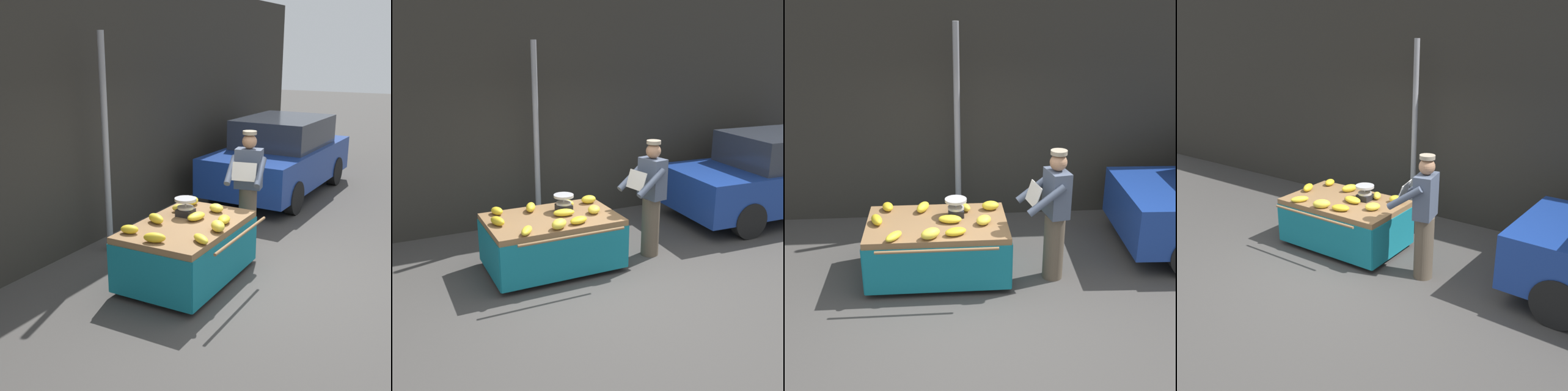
{
  "view_description": "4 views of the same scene",
  "coord_description": "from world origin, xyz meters",
  "views": [
    {
      "loc": [
        -5.81,
        -2.19,
        2.83
      ],
      "look_at": [
        -0.17,
        0.91,
        1.0
      ],
      "focal_mm": 47.5,
      "sensor_mm": 36.0,
      "label": 1
    },
    {
      "loc": [
        -2.72,
        -4.94,
        2.93
      ],
      "look_at": [
        -0.08,
        0.67,
        1.03
      ],
      "focal_mm": 44.05,
      "sensor_mm": 36.0,
      "label": 2
    },
    {
      "loc": [
        -0.48,
        -5.22,
        3.56
      ],
      "look_at": [
        -0.01,
        0.76,
        1.12
      ],
      "focal_mm": 48.32,
      "sensor_mm": 36.0,
      "label": 3
    },
    {
      "loc": [
        3.57,
        -4.39,
        3.19
      ],
      "look_at": [
        -0.08,
        0.85,
        0.91
      ],
      "focal_mm": 42.76,
      "sensor_mm": 36.0,
      "label": 4
    }
  ],
  "objects": [
    {
      "name": "ground_plane",
      "position": [
        0.0,
        0.0,
        0.0
      ],
      "size": [
        60.0,
        60.0,
        0.0
      ],
      "primitive_type": "plane",
      "color": "#423F3D"
    },
    {
      "name": "back_wall",
      "position": [
        0.0,
        2.81,
        1.96
      ],
      "size": [
        16.0,
        0.24,
        3.92
      ],
      "primitive_type": "cube",
      "color": "#2D2B26",
      "rests_on": "ground"
    },
    {
      "name": "street_pole",
      "position": [
        -0.23,
        2.29,
        1.53
      ],
      "size": [
        0.09,
        0.09,
        3.07
      ],
      "primitive_type": "cylinder",
      "color": "gray",
      "rests_on": "ground"
    },
    {
      "name": "banana_cart",
      "position": [
        -0.56,
        0.81,
        0.56
      ],
      "size": [
        1.79,
        1.32,
        0.75
      ],
      "color": "olive",
      "rests_on": "ground"
    },
    {
      "name": "weighing_scale",
      "position": [
        -0.31,
        0.98,
        0.87
      ],
      "size": [
        0.28,
        0.28,
        0.23
      ],
      "color": "black",
      "rests_on": "banana_cart"
    },
    {
      "name": "banana_bunch_0",
      "position": [
        -0.19,
        1.13,
        0.81
      ],
      "size": [
        0.21,
        0.24,
        0.1
      ],
      "primitive_type": "ellipsoid",
      "rotation": [
        0.0,
        0.0,
        0.57
      ],
      "color": "yellow",
      "rests_on": "banana_cart"
    },
    {
      "name": "banana_bunch_1",
      "position": [
        -0.39,
        0.78,
        0.8
      ],
      "size": [
        0.31,
        0.21,
        0.09
      ],
      "primitive_type": "ellipsoid",
      "rotation": [
        0.0,
        0.0,
        1.41
      ],
      "color": "yellow",
      "rests_on": "banana_cart"
    },
    {
      "name": "banana_bunch_2",
      "position": [
        0.02,
        0.7,
        0.81
      ],
      "size": [
        0.26,
        0.28,
        0.11
      ],
      "primitive_type": "ellipsoid",
      "rotation": [
        0.0,
        0.0,
        2.54
      ],
      "color": "yellow",
      "rests_on": "banana_cart"
    },
    {
      "name": "banana_bunch_3",
      "position": [
        -1.06,
        0.35,
        0.8
      ],
      "size": [
        0.24,
        0.29,
        0.09
      ],
      "primitive_type": "ellipsoid",
      "rotation": [
        0.0,
        0.0,
        2.55
      ],
      "color": "yellow",
      "rests_on": "banana_cart"
    },
    {
      "name": "banana_bunch_4",
      "position": [
        -0.33,
        0.41,
        0.8
      ],
      "size": [
        0.3,
        0.22,
        0.09
      ],
      "primitive_type": "ellipsoid",
      "rotation": [
        0.0,
        0.0,
        1.89
      ],
      "color": "gold",
      "rests_on": "banana_cart"
    },
    {
      "name": "banana_bunch_5",
      "position": [
        -1.3,
        0.8,
        0.81
      ],
      "size": [
        0.2,
        0.28,
        0.11
      ],
      "primitive_type": "ellipsoid",
      "rotation": [
        0.0,
        0.0,
        0.33
      ],
      "color": "gold",
      "rests_on": "banana_cart"
    },
    {
      "name": "banana_bunch_6",
      "position": [
        -1.2,
        1.22,
        0.81
      ],
      "size": [
        0.18,
        0.24,
        0.1
      ],
      "primitive_type": "ellipsoid",
      "rotation": [
        0.0,
        0.0,
        0.25
      ],
      "color": "gold",
      "rests_on": "banana_cart"
    },
    {
      "name": "banana_bunch_7",
      "position": [
        -0.63,
        0.35,
        0.82
      ],
      "size": [
        0.3,
        0.28,
        0.13
      ],
      "primitive_type": "ellipsoid",
      "rotation": [
        0.0,
        0.0,
        2.24
      ],
      "color": "yellow",
      "rests_on": "banana_cart"
    },
    {
      "name": "banana_bunch_8",
      "position": [
        -0.74,
        1.15,
        0.81
      ],
      "size": [
        0.22,
        0.29,
        0.12
      ],
      "primitive_type": "ellipsoid",
      "rotation": [
        0.0,
        0.0,
        2.73
      ],
      "color": "yellow",
      "rests_on": "banana_cart"
    },
    {
      "name": "banana_bunch_9",
      "position": [
        0.15,
        1.14,
        0.81
      ],
      "size": [
        0.24,
        0.19,
        0.12
      ],
      "primitive_type": "ellipsoid",
      "rotation": [
        0.0,
        0.0,
        1.66
      ],
      "color": "yellow",
      "rests_on": "banana_cart"
    },
    {
      "name": "vendor_person",
      "position": [
        0.9,
        0.62,
        0.87
      ],
      "size": [
        0.64,
        0.59,
        1.71
      ],
      "color": "brown",
      "rests_on": "ground"
    },
    {
      "name": "parked_car",
      "position": [
        3.97,
        1.23,
        0.75
      ],
      "size": [
        3.97,
        1.87,
        1.51
      ],
      "color": "navy",
      "rests_on": "ground"
    }
  ]
}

